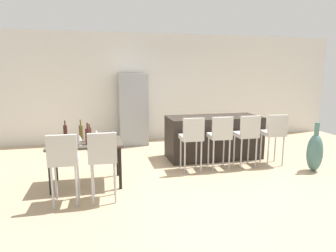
{
  "coord_description": "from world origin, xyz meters",
  "views": [
    {
      "loc": [
        -1.9,
        -5.34,
        1.88
      ],
      "look_at": [
        -0.62,
        0.15,
        0.85
      ],
      "focal_mm": 31.69,
      "sensor_mm": 36.0,
      "label": 1
    }
  ],
  "objects_px": {
    "bar_chair_middle": "(220,134)",
    "wine_glass_right": "(96,132)",
    "wine_bottle_corner": "(81,132)",
    "dining_chair_near": "(64,158)",
    "dining_table": "(86,147)",
    "wine_bottle_near": "(88,136)",
    "wine_glass_left": "(113,133)",
    "bar_chair_far": "(274,131)",
    "kitchen_island": "(213,137)",
    "bar_chair_right": "(247,133)",
    "dining_chair_far": "(103,156)",
    "wine_glass_middle": "(80,138)",
    "bar_chair_left": "(192,136)",
    "refrigerator": "(133,109)",
    "wine_bottle_end": "(65,132)",
    "wine_bottle_inner": "(89,134)",
    "floor_vase": "(315,152)"
  },
  "relations": [
    {
      "from": "wine_glass_middle",
      "to": "bar_chair_left",
      "type": "bearing_deg",
      "value": 13.54
    },
    {
      "from": "dining_chair_near",
      "to": "wine_bottle_near",
      "type": "xyz_separation_m",
      "value": [
        0.32,
        0.58,
        0.18
      ]
    },
    {
      "from": "bar_chair_far",
      "to": "wine_bottle_end",
      "type": "bearing_deg",
      "value": 179.47
    },
    {
      "from": "dining_chair_far",
      "to": "floor_vase",
      "type": "height_order",
      "value": "dining_chair_far"
    },
    {
      "from": "dining_table",
      "to": "wine_bottle_near",
      "type": "xyz_separation_m",
      "value": [
        0.05,
        -0.17,
        0.21
      ]
    },
    {
      "from": "wine_bottle_near",
      "to": "wine_glass_left",
      "type": "height_order",
      "value": "wine_bottle_near"
    },
    {
      "from": "bar_chair_right",
      "to": "floor_vase",
      "type": "height_order",
      "value": "bar_chair_right"
    },
    {
      "from": "dining_table",
      "to": "wine_bottle_end",
      "type": "relative_size",
      "value": 3.66
    },
    {
      "from": "dining_chair_near",
      "to": "wine_bottle_near",
      "type": "bearing_deg",
      "value": 61.2
    },
    {
      "from": "wine_glass_middle",
      "to": "dining_chair_near",
      "type": "bearing_deg",
      "value": -111.01
    },
    {
      "from": "wine_glass_right",
      "to": "bar_chair_right",
      "type": "bearing_deg",
      "value": 0.97
    },
    {
      "from": "refrigerator",
      "to": "bar_chair_left",
      "type": "bearing_deg",
      "value": -71.63
    },
    {
      "from": "wine_glass_middle",
      "to": "kitchen_island",
      "type": "bearing_deg",
      "value": 25.03
    },
    {
      "from": "wine_bottle_near",
      "to": "wine_glass_middle",
      "type": "xyz_separation_m",
      "value": [
        -0.12,
        -0.06,
        -0.01
      ]
    },
    {
      "from": "wine_bottle_inner",
      "to": "bar_chair_right",
      "type": "bearing_deg",
      "value": 3.87
    },
    {
      "from": "bar_chair_middle",
      "to": "wine_glass_right",
      "type": "bearing_deg",
      "value": -178.79
    },
    {
      "from": "refrigerator",
      "to": "floor_vase",
      "type": "distance_m",
      "value": 4.37
    },
    {
      "from": "bar_chair_right",
      "to": "dining_chair_far",
      "type": "height_order",
      "value": "same"
    },
    {
      "from": "wine_bottle_near",
      "to": "wine_bottle_inner",
      "type": "relative_size",
      "value": 1.2
    },
    {
      "from": "kitchen_island",
      "to": "wine_bottle_near",
      "type": "bearing_deg",
      "value": -155.08
    },
    {
      "from": "wine_bottle_end",
      "to": "refrigerator",
      "type": "relative_size",
      "value": 0.18
    },
    {
      "from": "wine_bottle_corner",
      "to": "dining_chair_near",
      "type": "bearing_deg",
      "value": -101.44
    },
    {
      "from": "dining_chair_far",
      "to": "refrigerator",
      "type": "relative_size",
      "value": 0.57
    },
    {
      "from": "kitchen_island",
      "to": "bar_chair_far",
      "type": "distance_m",
      "value": 1.29
    },
    {
      "from": "bar_chair_far",
      "to": "wine_glass_middle",
      "type": "relative_size",
      "value": 6.03
    },
    {
      "from": "dining_table",
      "to": "wine_bottle_inner",
      "type": "bearing_deg",
      "value": 32.83
    },
    {
      "from": "wine_glass_middle",
      "to": "refrigerator",
      "type": "height_order",
      "value": "refrigerator"
    },
    {
      "from": "kitchen_island",
      "to": "bar_chair_right",
      "type": "height_order",
      "value": "bar_chair_right"
    },
    {
      "from": "dining_chair_far",
      "to": "floor_vase",
      "type": "xyz_separation_m",
      "value": [
        3.95,
        0.47,
        -0.32
      ]
    },
    {
      "from": "bar_chair_middle",
      "to": "dining_chair_near",
      "type": "relative_size",
      "value": 1.0
    },
    {
      "from": "wine_bottle_corner",
      "to": "wine_glass_middle",
      "type": "xyz_separation_m",
      "value": [
        0.0,
        -0.44,
        -0.01
      ]
    },
    {
      "from": "bar_chair_middle",
      "to": "dining_chair_near",
      "type": "bearing_deg",
      "value": -160.25
    },
    {
      "from": "bar_chair_left",
      "to": "dining_table",
      "type": "distance_m",
      "value": 1.94
    },
    {
      "from": "wine_bottle_end",
      "to": "refrigerator",
      "type": "distance_m",
      "value": 2.84
    },
    {
      "from": "refrigerator",
      "to": "wine_bottle_corner",
      "type": "bearing_deg",
      "value": -114.93
    },
    {
      "from": "bar_chair_far",
      "to": "kitchen_island",
      "type": "bearing_deg",
      "value": 140.69
    },
    {
      "from": "dining_table",
      "to": "dining_chair_near",
      "type": "distance_m",
      "value": 0.79
    },
    {
      "from": "dining_chair_near",
      "to": "refrigerator",
      "type": "distance_m",
      "value": 3.75
    },
    {
      "from": "bar_chair_middle",
      "to": "bar_chair_far",
      "type": "distance_m",
      "value": 1.17
    },
    {
      "from": "wine_glass_middle",
      "to": "floor_vase",
      "type": "relative_size",
      "value": 0.18
    },
    {
      "from": "bar_chair_right",
      "to": "refrigerator",
      "type": "relative_size",
      "value": 0.57
    },
    {
      "from": "dining_chair_near",
      "to": "wine_bottle_corner",
      "type": "distance_m",
      "value": 0.99
    },
    {
      "from": "wine_bottle_near",
      "to": "wine_glass_middle",
      "type": "distance_m",
      "value": 0.14
    },
    {
      "from": "dining_chair_near",
      "to": "bar_chair_middle",
      "type": "bearing_deg",
      "value": 19.75
    },
    {
      "from": "refrigerator",
      "to": "wine_bottle_near",
      "type": "bearing_deg",
      "value": -109.89
    },
    {
      "from": "bar_chair_far",
      "to": "wine_bottle_corner",
      "type": "relative_size",
      "value": 3.08
    },
    {
      "from": "bar_chair_right",
      "to": "wine_bottle_near",
      "type": "distance_m",
      "value": 3.05
    },
    {
      "from": "dining_chair_far",
      "to": "wine_glass_middle",
      "type": "distance_m",
      "value": 0.64
    },
    {
      "from": "dining_table",
      "to": "dining_chair_near",
      "type": "height_order",
      "value": "dining_chair_near"
    },
    {
      "from": "wine_bottle_inner",
      "to": "kitchen_island",
      "type": "bearing_deg",
      "value": 21.09
    }
  ]
}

